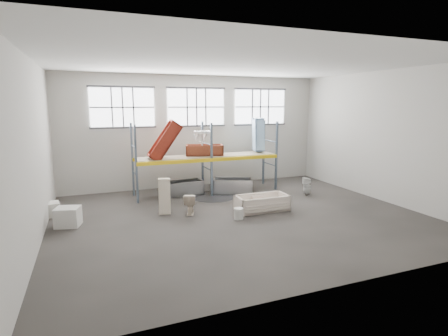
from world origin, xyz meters
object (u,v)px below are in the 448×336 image
bathtub_beige (262,203)px  carton_near (68,217)px  steel_tub_right (233,186)px  toilet_beige (190,203)px  toilet_white (307,186)px  steel_tub_left (183,188)px  bucket (239,214)px  cistern_tall (165,196)px  rust_tub_flat (204,150)px  blue_tub_upright (258,135)px

bathtub_beige → carton_near: carton_near is taller
bathtub_beige → steel_tub_right: bearing=90.6°
steel_tub_right → toilet_beige: bearing=-139.2°
toilet_white → steel_tub_left: 5.17m
toilet_beige → steel_tub_right: (2.50, 2.16, -0.06)m
bathtub_beige → bucket: bearing=-152.3°
cistern_tall → rust_tub_flat: rust_tub_flat is taller
steel_tub_right → rust_tub_flat: rust_tub_flat is taller
blue_tub_upright → carton_near: blue_tub_upright is taller
steel_tub_left → rust_tub_flat: (0.99, 0.13, 1.52)m
toilet_beige → cistern_tall: bearing=-0.9°
steel_tub_left → blue_tub_upright: blue_tub_upright is taller
bathtub_beige → toilet_beige: size_ratio=2.57×
cistern_tall → steel_tub_right: cistern_tall is taller
steel_tub_right → bucket: bearing=-109.5°
bathtub_beige → carton_near: size_ratio=2.67×
blue_tub_upright → bucket: (-2.63, -3.89, -2.21)m
toilet_beige → blue_tub_upright: bearing=-125.2°
rust_tub_flat → blue_tub_upright: blue_tub_upright is taller
carton_near → bathtub_beige: bearing=-6.2°
carton_near → blue_tub_upright: bearing=18.4°
toilet_beige → steel_tub_left: size_ratio=0.45×
cistern_tall → carton_near: 3.08m
toilet_beige → bucket: bearing=159.4°
toilet_white → toilet_beige: bearing=-65.5°
cistern_tall → blue_tub_upright: size_ratio=0.85×
bucket → rust_tub_flat: bearing=88.7°
bathtub_beige → rust_tub_flat: bearing=108.8°
steel_tub_left → steel_tub_right: 2.12m
steel_tub_right → rust_tub_flat: bearing=152.4°
toilet_beige → carton_near: 3.87m
steel_tub_left → steel_tub_right: bearing=-11.9°
bathtub_beige → toilet_white: bearing=25.0°
bathtub_beige → rust_tub_flat: size_ratio=1.19×
toilet_white → carton_near: (-9.10, -0.55, -0.08)m
bucket → carton_near: bearing=166.2°
bucket → bathtub_beige: bearing=27.0°
bucket → steel_tub_left: bearing=103.6°
cistern_tall → toilet_white: (6.05, 0.37, -0.24)m
cistern_tall → blue_tub_upright: (4.78, 2.44, 1.78)m
bathtub_beige → steel_tub_left: (-2.07, 3.15, 0.02)m
cistern_tall → carton_near: size_ratio=1.77×
cistern_tall → toilet_white: size_ratio=1.65×
cistern_tall → toilet_white: 6.06m
steel_tub_left → blue_tub_upright: size_ratio=1.11×
toilet_white → rust_tub_flat: size_ratio=0.48×
rust_tub_flat → steel_tub_left: bearing=-172.7°
steel_tub_right → carton_near: 6.69m
cistern_tall → steel_tub_right: bearing=40.2°
toilet_beige → steel_tub_left: 2.63m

